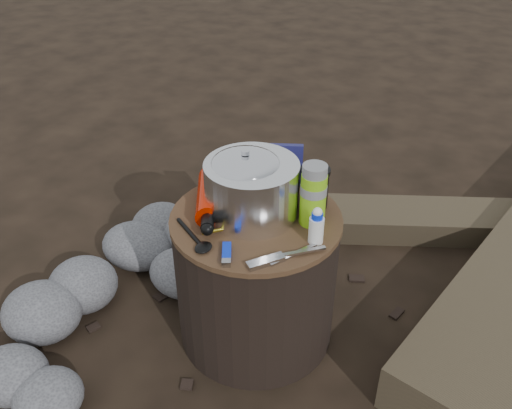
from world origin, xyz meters
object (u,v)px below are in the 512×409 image
at_px(travel_mug, 314,188).
at_px(thermos, 313,195).
at_px(camping_pot, 246,183).
at_px(stump, 256,277).
at_px(fuel_bottle, 209,197).

bearing_deg(travel_mug, thermos, -71.34).
height_order(camping_pot, travel_mug, camping_pot).
bearing_deg(travel_mug, camping_pot, -144.67).
distance_m(stump, camping_pot, 0.31).
distance_m(camping_pot, fuel_bottle, 0.12).
bearing_deg(travel_mug, fuel_bottle, -151.95).
xyz_separation_m(stump, camping_pot, (-0.04, 0.01, 0.31)).
bearing_deg(stump, camping_pot, 160.99).
bearing_deg(thermos, fuel_bottle, -167.85).
bearing_deg(fuel_bottle, stump, -23.58).
height_order(stump, thermos, thermos).
xyz_separation_m(fuel_bottle, thermos, (0.29, 0.06, 0.05)).
bearing_deg(stump, fuel_bottle, -174.38).
xyz_separation_m(fuel_bottle, travel_mug, (0.26, 0.14, 0.03)).
bearing_deg(thermos, travel_mug, 108.66).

